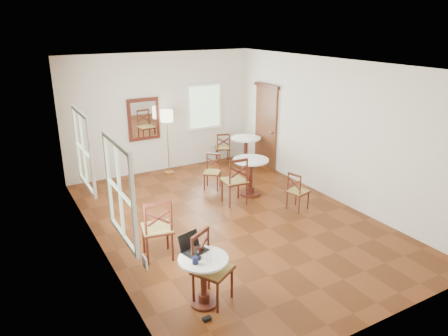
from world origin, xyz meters
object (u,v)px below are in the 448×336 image
cafe_table_back (246,149)px  chair_back_b (212,172)px  navy_mug (195,260)px  chair_mid_a (235,181)px  cafe_table_near (204,276)px  water_glass (209,257)px  chair_near_b (211,268)px  power_adapter (207,319)px  chair_near_a (157,229)px  mouse (198,258)px  cafe_table_mid (250,173)px  floor_lamp (167,120)px  chair_mid_b (297,191)px  chair_back_a (223,148)px  laptop (192,246)px

cafe_table_back → chair_back_b: size_ratio=1.01×
navy_mug → chair_back_b: bearing=59.1°
chair_mid_a → chair_back_b: size_ratio=1.28×
cafe_table_near → water_glass: bearing=-73.0°
chair_near_b → power_adapter: 0.66m
chair_near_a → navy_mug: 1.53m
chair_near_b → chair_near_a: bearing=69.4°
chair_mid_a → navy_mug: chair_mid_a is taller
mouse → water_glass: 0.15m
chair_near_b → cafe_table_mid: bearing=19.1°
chair_near_b → chair_back_b: 4.19m
floor_lamp → water_glass: (-1.60, -5.28, -0.61)m
chair_near_a → cafe_table_mid: bearing=-140.9°
chair_back_b → cafe_table_mid: bearing=-14.0°
chair_mid_b → chair_back_a: (0.18, 3.44, 0.01)m
chair_back_a → chair_near_b: bearing=81.2°
chair_back_b → cafe_table_back: bearing=70.8°
chair_near_b → laptop: (-0.17, 0.23, 0.27)m
chair_mid_a → mouse: (-2.19, -2.69, 0.22)m
chair_near_a → cafe_table_back: bearing=-128.9°
chair_near_a → power_adapter: (-0.03, -1.78, -0.51)m
chair_near_b → water_glass: size_ratio=9.34×
cafe_table_back → navy_mug: size_ratio=6.70×
power_adapter → floor_lamp: bearing=72.2°
cafe_table_mid → chair_mid_a: 0.61m
chair_mid_b → water_glass: water_glass is taller
chair_near_a → mouse: bearing=102.2°
cafe_table_mid → chair_back_a: chair_back_a is taller
cafe_table_near → chair_back_b: 4.27m
navy_mug → chair_mid_b: bearing=30.1°
mouse → chair_mid_b: bearing=52.6°
cafe_table_back → chair_mid_a: chair_mid_a is taller
cafe_table_near → mouse: (-0.07, 0.01, 0.29)m
chair_mid_b → cafe_table_mid: bearing=5.4°
cafe_table_back → mouse: (-3.65, -4.57, 0.23)m
navy_mug → water_glass: 0.18m
cafe_table_mid → chair_mid_b: 1.22m
navy_mug → chair_near_a: bearing=88.4°
cafe_table_mid → chair_back_a: (0.59, 2.30, -0.10)m
power_adapter → chair_back_b: bearing=60.9°
chair_near_a → power_adapter: chair_near_a is taller
cafe_table_back → water_glass: water_glass is taller
laptop → water_glass: 0.36m
water_glass → navy_mug: bearing=169.6°
floor_lamp → water_glass: 5.55m
cafe_table_near → laptop: size_ratio=1.83×
chair_mid_b → water_glass: (-3.05, -1.90, 0.37)m
floor_lamp → power_adapter: size_ratio=14.25×
chair_near_b → water_glass: bearing=-157.6°
cafe_table_back → chair_near_a: 4.84m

